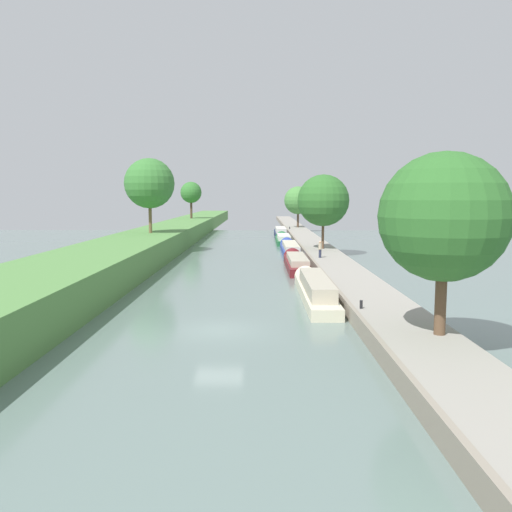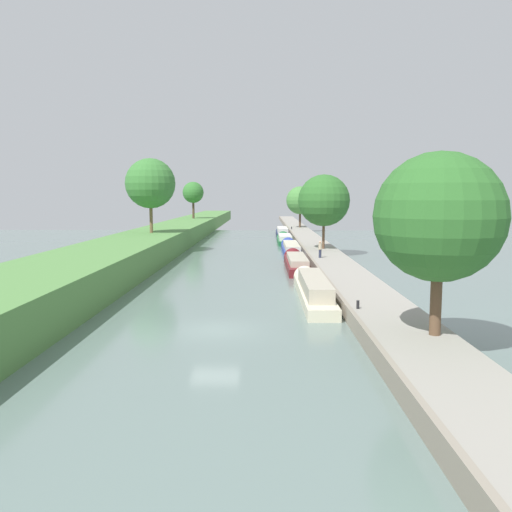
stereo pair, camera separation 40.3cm
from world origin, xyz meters
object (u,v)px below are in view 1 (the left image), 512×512
(narrowboat_green, at_px, (283,239))
(mooring_bollard_far, at_px, (290,228))
(person_walking, at_px, (320,249))
(narrowboat_blue, at_px, (290,248))
(mooring_bollard_near, at_px, (361,304))
(narrowboat_navy, at_px, (280,232))
(narrowboat_maroon, at_px, (296,262))
(narrowboat_cream, at_px, (315,288))

(narrowboat_green, height_order, mooring_bollard_far, narrowboat_green)
(person_walking, height_order, mooring_bollard_far, person_walking)
(narrowboat_blue, relative_size, mooring_bollard_far, 33.33)
(narrowboat_green, height_order, person_walking, person_walking)
(mooring_bollard_near, bearing_deg, narrowboat_navy, 91.75)
(narrowboat_green, distance_m, mooring_bollard_far, 18.14)
(narrowboat_maroon, height_order, mooring_bollard_far, narrowboat_maroon)
(narrowboat_navy, bearing_deg, person_walking, -86.53)
(narrowboat_cream, distance_m, narrowboat_green, 42.63)
(narrowboat_blue, distance_m, narrowboat_green, 13.35)
(narrowboat_cream, distance_m, narrowboat_blue, 29.28)
(narrowboat_cream, bearing_deg, narrowboat_green, 90.33)
(mooring_bollard_far, bearing_deg, narrowboat_cream, -91.64)
(narrowboat_cream, height_order, mooring_bollard_near, narrowboat_cream)
(narrowboat_maroon, relative_size, mooring_bollard_far, 28.38)
(narrowboat_navy, distance_m, mooring_bollard_far, 5.93)
(narrowboat_green, bearing_deg, mooring_bollard_far, 83.73)
(narrowboat_maroon, bearing_deg, mooring_bollard_near, -85.07)
(narrowboat_green, xyz_separation_m, narrowboat_navy, (0.07, 12.43, 0.13))
(mooring_bollard_near, bearing_deg, person_walking, 88.89)
(mooring_bollard_far, bearing_deg, narrowboat_green, -96.27)
(narrowboat_cream, bearing_deg, mooring_bollard_far, 88.36)
(narrowboat_maroon, relative_size, mooring_bollard_near, 28.38)
(person_walking, xyz_separation_m, mooring_bollard_near, (-0.46, -23.53, -0.65))
(narrowboat_cream, height_order, mooring_bollard_far, narrowboat_cream)
(narrowboat_maroon, height_order, person_walking, person_walking)
(narrowboat_cream, bearing_deg, narrowboat_maroon, 90.78)
(narrowboat_blue, height_order, narrowboat_green, narrowboat_green)
(person_walking, relative_size, mooring_bollard_near, 3.69)
(narrowboat_cream, height_order, narrowboat_maroon, narrowboat_cream)
(narrowboat_blue, relative_size, narrowboat_green, 1.31)
(mooring_bollard_near, distance_m, mooring_bollard_far, 68.15)
(narrowboat_maroon, bearing_deg, narrowboat_green, 90.09)
(narrowboat_blue, relative_size, mooring_bollard_near, 33.33)
(narrowboat_blue, height_order, mooring_bollard_near, mooring_bollard_near)
(mooring_bollard_near, bearing_deg, narrowboat_cream, 103.03)
(narrowboat_navy, height_order, mooring_bollard_near, narrowboat_navy)
(narrowboat_navy, bearing_deg, narrowboat_maroon, -90.04)
(narrowboat_maroon, height_order, narrowboat_navy, narrowboat_navy)
(narrowboat_cream, xyz_separation_m, person_walking, (2.19, 16.05, 1.09))
(narrowboat_blue, distance_m, person_walking, 13.47)
(narrowboat_green, bearing_deg, person_walking, -84.77)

